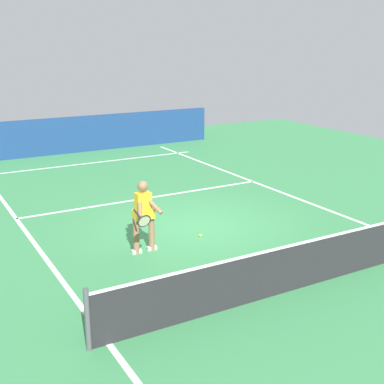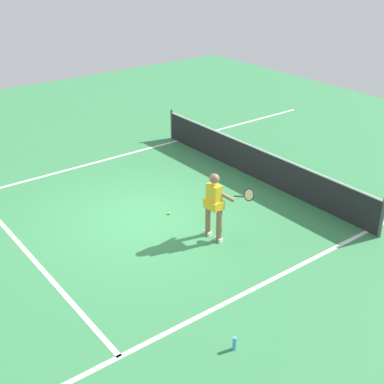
{
  "view_description": "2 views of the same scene",
  "coord_description": "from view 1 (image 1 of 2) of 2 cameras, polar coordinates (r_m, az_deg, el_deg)",
  "views": [
    {
      "loc": [
        5.91,
        10.17,
        4.27
      ],
      "look_at": [
        0.49,
        0.67,
        1.1
      ],
      "focal_mm": 48.38,
      "sensor_mm": 36.0,
      "label": 1
    },
    {
      "loc": [
        9.4,
        -5.65,
        6.06
      ],
      "look_at": [
        0.98,
        0.8,
        0.83
      ],
      "focal_mm": 49.12,
      "sensor_mm": 36.0,
      "label": 2
    }
  ],
  "objects": [
    {
      "name": "ground_plane",
      "position": [
        12.51,
        0.44,
        -3.79
      ],
      "size": [
        26.74,
        26.74,
        0.0
      ],
      "primitive_type": "plane",
      "color": "#38844C"
    },
    {
      "name": "court_net",
      "position": [
        9.51,
        11.99,
        -7.84
      ],
      "size": [
        8.0,
        0.08,
        0.98
      ],
      "color": "#4C4C51",
      "rests_on": "ground"
    },
    {
      "name": "service_line_marking",
      "position": [
        14.79,
        -4.84,
        -0.64
      ],
      "size": [
        7.32,
        0.1,
        0.01
      ],
      "primitive_type": "cube",
      "color": "white",
      "rests_on": "ground"
    },
    {
      "name": "court_back_wall",
      "position": [
        21.3,
        -13.24,
        6.13
      ],
      "size": [
        12.32,
        0.24,
        1.43
      ],
      "primitive_type": "cube",
      "color": "navy",
      "rests_on": "ground"
    },
    {
      "name": "sideline_right_marking",
      "position": [
        11.25,
        -16.03,
        -6.77
      ],
      "size": [
        0.1,
        18.57,
        0.01
      ],
      "primitive_type": "cube",
      "color": "white",
      "rests_on": "ground"
    },
    {
      "name": "baseline_marking",
      "position": [
        19.37,
        -11.21,
        3.14
      ],
      "size": [
        8.32,
        0.1,
        0.01
      ],
      "primitive_type": "cube",
      "color": "white",
      "rests_on": "ground"
    },
    {
      "name": "tennis_ball_near",
      "position": [
        11.84,
        0.92,
        -4.8
      ],
      "size": [
        0.07,
        0.07,
        0.07
      ],
      "primitive_type": "sphere",
      "color": "#D1E533",
      "rests_on": "ground"
    },
    {
      "name": "sideline_left_marking",
      "position": [
        14.6,
        12.97,
        -1.24
      ],
      "size": [
        0.1,
        18.57,
        0.01
      ],
      "primitive_type": "cube",
      "color": "white",
      "rests_on": "ground"
    },
    {
      "name": "tennis_player",
      "position": [
        10.77,
        -5.35,
        -2.43
      ],
      "size": [
        0.76,
        0.94,
        1.55
      ],
      "color": "#8C6647",
      "rests_on": "ground"
    }
  ]
}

